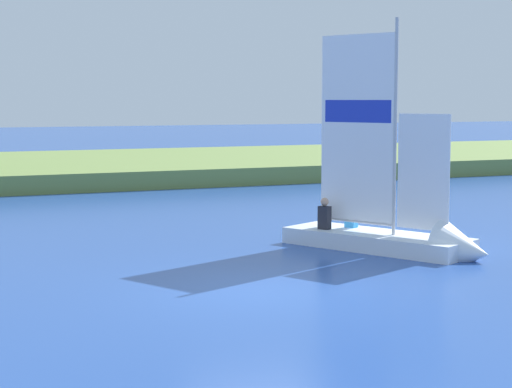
# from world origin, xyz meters

# --- Properties ---
(ground_plane) EXTENTS (200.00, 200.00, 0.00)m
(ground_plane) POSITION_xyz_m (0.00, 0.00, 0.00)
(ground_plane) COLOR #234793
(shore_bank) EXTENTS (80.00, 15.50, 0.75)m
(shore_bank) POSITION_xyz_m (0.00, 25.99, 0.37)
(shore_bank) COLOR olive
(shore_bank) RESTS_ON ground
(sailboat) EXTENTS (3.58, 5.25, 5.92)m
(sailboat) POSITION_xyz_m (4.80, 2.29, 0.42)
(sailboat) COLOR silver
(sailboat) RESTS_ON ground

